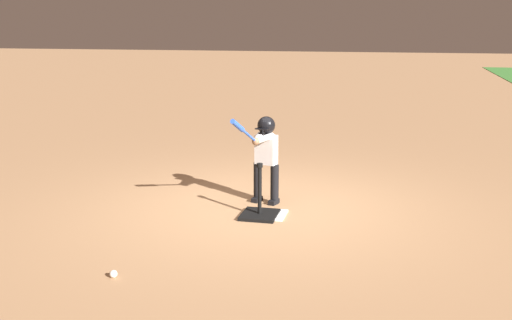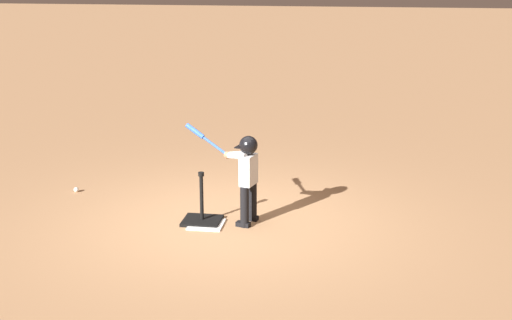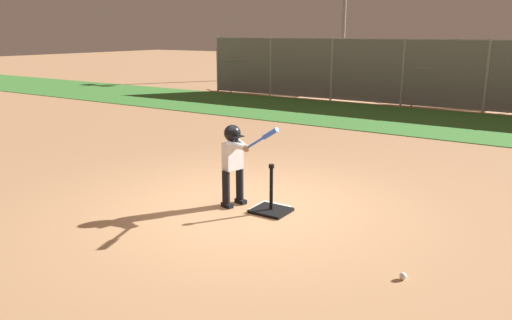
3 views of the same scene
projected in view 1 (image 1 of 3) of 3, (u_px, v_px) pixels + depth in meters
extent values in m
plane|color=#AD7F56|center=(262.00, 208.00, 7.82)|extent=(90.00, 90.00, 0.00)
cube|color=white|center=(268.00, 214.00, 7.53)|extent=(0.44, 0.44, 0.02)
cube|color=black|center=(260.00, 215.00, 7.47)|extent=(0.49, 0.44, 0.04)
cylinder|color=black|center=(260.00, 190.00, 7.40)|extent=(0.05, 0.05, 0.59)
cylinder|color=black|center=(260.00, 165.00, 7.33)|extent=(0.08, 0.08, 0.05)
cylinder|color=black|center=(275.00, 184.00, 7.95)|extent=(0.14, 0.14, 0.53)
cube|color=black|center=(274.00, 202.00, 7.98)|extent=(0.20, 0.13, 0.06)
cylinder|color=black|center=(258.00, 182.00, 8.06)|extent=(0.14, 0.14, 0.53)
cube|color=black|center=(257.00, 199.00, 8.10)|extent=(0.20, 0.13, 0.06)
cube|color=silver|center=(266.00, 150.00, 7.90)|extent=(0.22, 0.31, 0.39)
sphere|color=#936B4C|center=(266.00, 126.00, 7.83)|extent=(0.20, 0.20, 0.20)
sphere|color=black|center=(266.00, 125.00, 7.83)|extent=(0.24, 0.24, 0.24)
cube|color=black|center=(263.00, 129.00, 7.75)|extent=(0.16, 0.20, 0.01)
cylinder|color=silver|center=(264.00, 138.00, 7.72)|extent=(0.31, 0.23, 0.11)
cylinder|color=silver|center=(258.00, 138.00, 7.76)|extent=(0.32, 0.09, 0.11)
sphere|color=#936B4C|center=(256.00, 141.00, 7.61)|extent=(0.10, 0.10, 0.10)
cylinder|color=blue|center=(245.00, 132.00, 7.33)|extent=(0.57, 0.18, 0.36)
cylinder|color=blue|center=(237.00, 126.00, 7.15)|extent=(0.28, 0.13, 0.19)
cylinder|color=black|center=(256.00, 142.00, 7.63)|extent=(0.05, 0.06, 0.05)
sphere|color=white|center=(113.00, 274.00, 5.66)|extent=(0.07, 0.07, 0.07)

